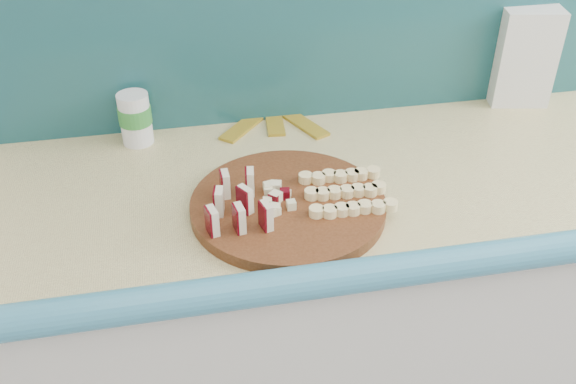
% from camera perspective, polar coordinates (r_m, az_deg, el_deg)
% --- Properties ---
extents(kitchen_counter, '(2.20, 0.63, 0.91)m').
position_cam_1_polar(kitchen_counter, '(1.74, 16.22, -9.95)').
color(kitchen_counter, silver).
rests_on(kitchen_counter, ground).
extents(backsplash, '(2.20, 0.02, 0.50)m').
position_cam_1_polar(backsplash, '(1.60, 15.96, 15.94)').
color(backsplash, teal).
rests_on(backsplash, kitchen_counter).
extents(cutting_board, '(0.39, 0.39, 0.02)m').
position_cam_1_polar(cutting_board, '(1.23, 0.00, -1.22)').
color(cutting_board, '#42200E').
rests_on(cutting_board, kitchen_counter).
extents(apple_wedges, '(0.11, 0.15, 0.05)m').
position_cam_1_polar(apple_wedges, '(1.17, -4.61, -0.95)').
color(apple_wedges, beige).
rests_on(apple_wedges, cutting_board).
extents(apple_chunks, '(0.05, 0.06, 0.02)m').
position_cam_1_polar(apple_chunks, '(1.21, -1.13, -0.53)').
color(apple_chunks, beige).
rests_on(apple_chunks, cutting_board).
extents(banana_slices, '(0.17, 0.14, 0.02)m').
position_cam_1_polar(banana_slices, '(1.23, 5.23, 0.04)').
color(banana_slices, '#F8E097').
rests_on(banana_slices, cutting_board).
extents(flour_bag, '(0.15, 0.12, 0.24)m').
position_cam_1_polar(flour_bag, '(1.69, 20.18, 11.32)').
color(flour_bag, silver).
rests_on(flour_bag, kitchen_counter).
extents(canister, '(0.07, 0.07, 0.12)m').
position_cam_1_polar(canister, '(1.46, -13.43, 6.45)').
color(canister, white).
rests_on(canister, kitchen_counter).
extents(banana_peel, '(0.26, 0.22, 0.01)m').
position_cam_1_polar(banana_peel, '(1.53, -1.28, 6.36)').
color(banana_peel, gold).
rests_on(banana_peel, kitchen_counter).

